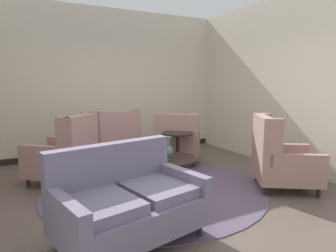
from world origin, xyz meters
TOP-DOWN VIEW (x-y plane):
  - ground at (0.00, 0.00)m, footprint 7.77×7.77m
  - wall_back at (0.00, 2.77)m, footprint 5.41×0.08m
  - wall_right at (2.62, 0.83)m, footprint 0.08×3.88m
  - baseboard_back at (0.00, 2.72)m, footprint 5.25×0.03m
  - area_rug at (0.00, 0.30)m, footprint 3.26×3.26m
  - coffee_table at (0.19, 0.19)m, footprint 0.80×0.80m
  - porcelain_vase at (0.13, 0.14)m, footprint 0.14×0.14m
  - settee at (-0.86, -0.91)m, footprint 1.54×1.12m
  - armchair_foreground_right at (-1.12, 1.15)m, footprint 1.19×1.18m
  - armchair_beside_settee at (-0.16, 1.78)m, footprint 0.81×0.95m
  - armchair_near_window at (0.98, 1.34)m, footprint 1.14×1.15m
  - armchair_far_left at (1.62, -0.57)m, footprint 1.15×1.13m
  - side_table at (0.73, 0.90)m, footprint 0.55×0.55m

SIDE VIEW (x-z plane):
  - ground at x=0.00m, z-range 0.00..0.00m
  - area_rug at x=0.00m, z-range 0.00..0.01m
  - baseboard_back at x=0.00m, z-range 0.00..0.12m
  - coffee_table at x=0.19m, z-range 0.14..0.60m
  - settee at x=-0.86m, z-range -0.07..0.87m
  - side_table at x=0.73m, z-range 0.07..0.77m
  - armchair_near_window at x=0.98m, z-range -0.07..0.92m
  - armchair_beside_settee at x=-0.16m, z-range -0.09..0.97m
  - armchair_foreground_right at x=-1.12m, z-range -0.10..0.99m
  - armchair_far_left at x=1.62m, z-range -0.10..0.99m
  - porcelain_vase at x=0.13m, z-range 0.43..0.76m
  - wall_back at x=0.00m, z-range 0.00..3.12m
  - wall_right at x=2.62m, z-range 0.00..3.12m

